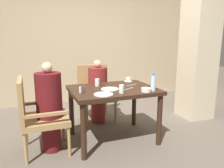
{
  "coord_description": "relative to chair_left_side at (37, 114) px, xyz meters",
  "views": [
    {
      "loc": [
        -1.06,
        -2.72,
        1.44
      ],
      "look_at": [
        0.0,
        0.04,
        0.8
      ],
      "focal_mm": 35.0,
      "sensor_mm": 36.0,
      "label": 1
    }
  ],
  "objects": [
    {
      "name": "pillar_stone",
      "position": [
        2.76,
        0.35,
        0.83
      ],
      "size": [
        0.5,
        0.5,
        2.7
      ],
      "color": "beige",
      "rests_on": "ground_plane"
    },
    {
      "name": "salt_shaker",
      "position": [
        0.53,
        -0.1,
        0.28
      ],
      "size": [
        0.03,
        0.03,
        0.08
      ],
      "color": "white",
      "rests_on": "dining_table"
    },
    {
      "name": "knife_beside_plate",
      "position": [
        1.34,
        0.09,
        0.24
      ],
      "size": [
        0.19,
        0.08,
        0.0
      ],
      "color": "silver",
      "rests_on": "dining_table"
    },
    {
      "name": "diner_in_far_chair",
      "position": [
        1.01,
        0.72,
        0.04
      ],
      "size": [
        0.32,
        0.32,
        1.07
      ],
      "color": "maroon",
      "rests_on": "ground_plane"
    },
    {
      "name": "ground_plane",
      "position": [
        1.01,
        0.0,
        -0.52
      ],
      "size": [
        16.0,
        16.0,
        0.0
      ],
      "primitive_type": "plane",
      "color": "#60564C"
    },
    {
      "name": "plate_main_right",
      "position": [
        0.94,
        -0.06,
        0.24
      ],
      "size": [
        0.24,
        0.24,
        0.01
      ],
      "color": "white",
      "rests_on": "dining_table"
    },
    {
      "name": "dining_table",
      "position": [
        1.01,
        0.0,
        0.13
      ],
      "size": [
        1.16,
        0.87,
        0.75
      ],
      "color": "#331E14",
      "rests_on": "ground_plane"
    },
    {
      "name": "teacup_with_saucer",
      "position": [
        1.4,
        0.35,
        0.27
      ],
      "size": [
        0.13,
        0.13,
        0.06
      ],
      "color": "white",
      "rests_on": "dining_table"
    },
    {
      "name": "bowl_small",
      "position": [
        1.33,
        -0.33,
        0.26
      ],
      "size": [
        0.13,
        0.13,
        0.05
      ],
      "color": "white",
      "rests_on": "dining_table"
    },
    {
      "name": "chair_far_side",
      "position": [
        1.01,
        0.87,
        0.0
      ],
      "size": [
        0.56,
        0.56,
        0.96
      ],
      "color": "#A88451",
      "rests_on": "ground_plane"
    },
    {
      "name": "chair_left_side",
      "position": [
        0.0,
        0.0,
        0.0
      ],
      "size": [
        0.56,
        0.56,
        0.96
      ],
      "color": "#A88451",
      "rests_on": "ground_plane"
    },
    {
      "name": "glass_tall_near",
      "position": [
        1.01,
        -0.29,
        0.29
      ],
      "size": [
        0.07,
        0.07,
        0.11
      ],
      "color": "silver",
      "rests_on": "dining_table"
    },
    {
      "name": "water_bottle",
      "position": [
        1.44,
        -0.33,
        0.34
      ],
      "size": [
        0.06,
        0.06,
        0.23
      ],
      "color": "silver",
      "rests_on": "dining_table"
    },
    {
      "name": "glass_tall_mid",
      "position": [
        0.84,
        0.21,
        0.29
      ],
      "size": [
        0.07,
        0.07,
        0.11
      ],
      "color": "silver",
      "rests_on": "dining_table"
    },
    {
      "name": "pepper_shaker",
      "position": [
        0.57,
        -0.1,
        0.28
      ],
      "size": [
        0.03,
        0.03,
        0.08
      ],
      "color": "#4C3D2D",
      "rests_on": "dining_table"
    },
    {
      "name": "diner_in_left_chair",
      "position": [
        0.15,
        0.0,
        0.07
      ],
      "size": [
        0.32,
        0.32,
        1.15
      ],
      "color": "#5B1419",
      "rests_on": "ground_plane"
    },
    {
      "name": "plate_main_left",
      "position": [
        0.77,
        -0.29,
        0.24
      ],
      "size": [
        0.24,
        0.24,
        0.01
      ],
      "color": "white",
      "rests_on": "dining_table"
    },
    {
      "name": "wall_back",
      "position": [
        1.01,
        2.13,
        0.88
      ],
      "size": [
        8.0,
        0.06,
        2.8
      ],
      "color": "tan",
      "rests_on": "ground_plane"
    },
    {
      "name": "fork_beside_plate",
      "position": [
        1.21,
        -0.11,
        0.24
      ],
      "size": [
        0.17,
        0.11,
        0.0
      ],
      "color": "silver",
      "rests_on": "dining_table"
    }
  ]
}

